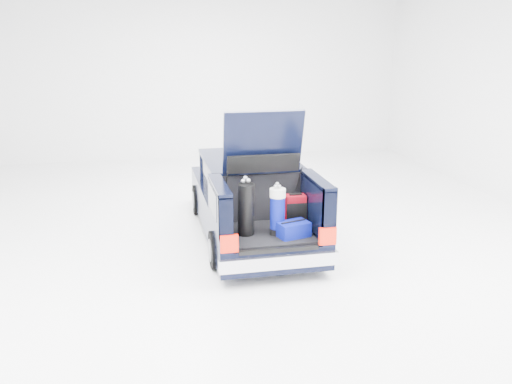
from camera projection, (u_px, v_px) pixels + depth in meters
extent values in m
plane|color=white|center=(251.00, 235.00, 10.11)|extent=(14.00, 14.00, 0.00)
cube|color=black|center=(244.00, 200.00, 10.59)|extent=(1.75, 3.00, 0.70)
cube|color=black|center=(231.00, 184.00, 12.09)|extent=(1.70, 0.30, 0.50)
cube|color=#B9B9C1|center=(230.00, 185.00, 12.24)|extent=(1.72, 0.10, 0.22)
cube|color=black|center=(249.00, 175.00, 9.94)|extent=(1.55, 1.95, 0.54)
cube|color=black|center=(249.00, 160.00, 9.86)|extent=(1.62, 2.05, 0.06)
cube|color=black|center=(269.00, 247.00, 8.61)|extent=(1.75, 1.30, 0.40)
cube|color=black|center=(269.00, 233.00, 8.56)|extent=(1.32, 1.18, 0.05)
cube|color=black|center=(220.00, 213.00, 8.28)|extent=(0.20, 1.30, 0.85)
cube|color=black|center=(317.00, 206.00, 8.59)|extent=(0.20, 1.30, 0.85)
cube|color=black|center=(219.00, 185.00, 8.16)|extent=(0.20, 1.30, 0.06)
cube|color=black|center=(318.00, 180.00, 8.47)|extent=(0.20, 1.30, 0.06)
cube|color=black|center=(261.00, 199.00, 9.02)|extent=(1.36, 0.08, 0.84)
cube|color=#B9B9C1|center=(279.00, 262.00, 7.96)|extent=(1.80, 0.12, 0.20)
cube|color=red|center=(229.00, 244.00, 7.74)|extent=(0.26, 0.07, 0.26)
cube|color=red|center=(328.00, 236.00, 8.03)|extent=(0.26, 0.07, 0.26)
cube|color=black|center=(279.00, 250.00, 7.94)|extent=(1.20, 0.06, 0.06)
cube|color=black|center=(263.00, 142.00, 8.58)|extent=(1.28, 0.33, 1.03)
cube|color=black|center=(263.00, 133.00, 8.58)|extent=(0.95, 0.17, 0.54)
cylinder|color=black|center=(198.00, 200.00, 11.23)|extent=(0.20, 0.62, 0.62)
cylinder|color=slate|center=(198.00, 200.00, 11.23)|extent=(0.23, 0.36, 0.36)
cylinder|color=black|center=(275.00, 195.00, 11.55)|extent=(0.20, 0.62, 0.62)
cylinder|color=slate|center=(275.00, 195.00, 11.55)|extent=(0.23, 0.36, 0.36)
cylinder|color=black|center=(217.00, 250.00, 8.60)|extent=(0.20, 0.62, 0.62)
cylinder|color=slate|center=(217.00, 250.00, 8.60)|extent=(0.23, 0.36, 0.36)
cylinder|color=black|center=(315.00, 242.00, 8.92)|extent=(0.20, 0.62, 0.62)
cylinder|color=slate|center=(315.00, 242.00, 8.92)|extent=(0.23, 0.36, 0.36)
cube|color=maroon|center=(295.00, 210.00, 8.81)|extent=(0.32, 0.20, 0.51)
cube|color=black|center=(296.00, 194.00, 8.73)|extent=(0.20, 0.05, 0.03)
cube|color=black|center=(297.00, 215.00, 8.73)|extent=(0.33, 0.02, 0.39)
cylinder|color=black|center=(246.00, 210.00, 8.32)|extent=(0.31, 0.35, 0.84)
cube|color=white|center=(245.00, 206.00, 8.41)|extent=(0.10, 0.04, 0.29)
sphere|color=#99999E|center=(243.00, 181.00, 8.20)|extent=(0.07, 0.07, 0.07)
sphere|color=#99999E|center=(248.00, 180.00, 8.16)|extent=(0.07, 0.07, 0.07)
cylinder|color=black|center=(277.00, 231.00, 8.46)|extent=(0.32, 0.32, 0.10)
cylinder|color=#040B6F|center=(277.00, 212.00, 8.37)|extent=(0.30, 0.30, 0.52)
cylinder|color=white|center=(278.00, 193.00, 8.29)|extent=(0.32, 0.32, 0.13)
sphere|color=#99999E|center=(279.00, 187.00, 8.28)|extent=(0.06, 0.06, 0.06)
sphere|color=#99999E|center=(277.00, 184.00, 8.29)|extent=(0.06, 0.06, 0.06)
cube|color=#040B6F|center=(293.00, 229.00, 8.34)|extent=(0.55, 0.43, 0.23)
cylinder|color=black|center=(293.00, 222.00, 8.30)|extent=(0.41, 0.14, 0.02)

